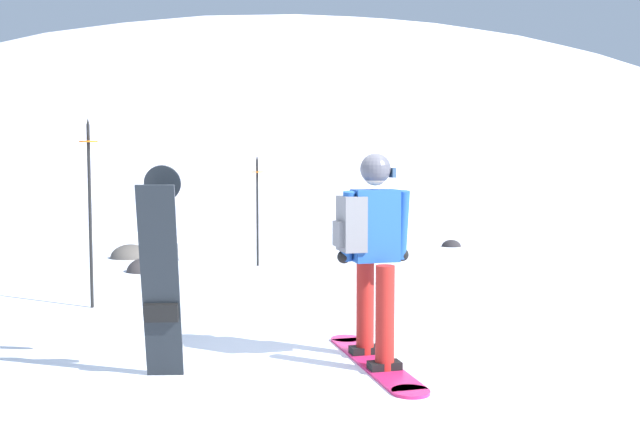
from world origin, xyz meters
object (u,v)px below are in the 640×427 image
object	(u,v)px
spare_snowboard	(161,272)
rock_dark	(451,246)
piste_marker_near	(257,202)
rock_mid	(147,272)
rock_small	(130,258)
piste_marker_far	(90,201)
snowboarder_main	(371,252)

from	to	relation	value
spare_snowboard	rock_dark	xyz separation A→B (m)	(3.97, 8.14, -0.82)
spare_snowboard	rock_dark	bearing A→B (deg)	64.01
piste_marker_near	spare_snowboard	bearing A→B (deg)	-94.32
rock_mid	piste_marker_near	bearing A→B (deg)	18.12
rock_mid	rock_small	world-z (taller)	rock_small
spare_snowboard	piste_marker_far	xyz separation A→B (m)	(-1.26, 2.73, 0.38)
piste_marker_far	spare_snowboard	bearing A→B (deg)	-65.16
piste_marker_near	rock_dark	world-z (taller)	piste_marker_near
piste_marker_near	rock_mid	distance (m)	1.95
snowboarder_main	piste_marker_far	distance (m)	3.73
rock_dark	rock_mid	bearing A→B (deg)	-151.02
piste_marker_near	piste_marker_far	world-z (taller)	piste_marker_far
rock_small	piste_marker_near	bearing A→B (deg)	-23.69
piste_marker_far	rock_dark	xyz separation A→B (m)	(5.23, 5.41, -1.20)
piste_marker_far	rock_small	bearing A→B (deg)	96.58
piste_marker_far	rock_small	world-z (taller)	piste_marker_far
piste_marker_far	rock_mid	world-z (taller)	piste_marker_far
rock_dark	rock_small	size ratio (longest dim) A/B	0.56
snowboarder_main	piste_marker_near	distance (m)	5.58
piste_marker_near	rock_small	world-z (taller)	piste_marker_near
piste_marker_near	rock_small	bearing A→B (deg)	156.31
piste_marker_far	rock_mid	size ratio (longest dim) A/B	3.50
piste_marker_far	rock_dark	size ratio (longest dim) A/B	5.80
snowboarder_main	rock_mid	size ratio (longest dim) A/B	2.98
snowboarder_main	piste_marker_near	bearing A→B (deg)	102.21
spare_snowboard	rock_small	xyz separation A→B (m)	(-1.73, 6.78, -0.82)
spare_snowboard	piste_marker_near	xyz separation A→B (m)	(0.44, 5.83, 0.16)
spare_snowboard	piste_marker_near	world-z (taller)	piste_marker_near
piste_marker_near	rock_mid	size ratio (longest dim) A/B	2.84
rock_dark	rock_small	distance (m)	5.86
piste_marker_near	rock_dark	xyz separation A→B (m)	(3.53, 2.32, -0.98)
snowboarder_main	rock_dark	xyz separation A→B (m)	(2.35, 7.77, -0.92)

